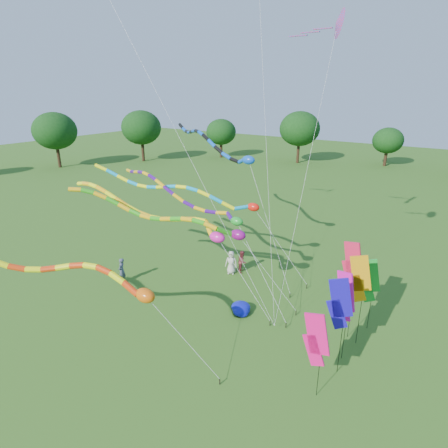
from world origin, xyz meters
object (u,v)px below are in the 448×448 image
Objects in this scene: tube_kite_orange at (161,215)px; person_a at (231,262)px; tube_kite_red at (69,273)px; person_b at (122,271)px; blue_nylon_heap at (235,308)px; person_c at (242,261)px.

tube_kite_orange is 8.45× the size of person_a.
tube_kite_red reaches higher than person_b.
person_a is at bearing 60.21° from tube_kite_orange.
tube_kite_orange reaches higher than tube_kite_red.
person_a reaches higher than blue_nylon_heap.
person_c is (1.57, 11.93, -3.77)m from tube_kite_red.
tube_kite_red is at bearing 149.88° from person_c.
tube_kite_red is 7.12m from tube_kite_orange.
blue_nylon_heap is at bearing -175.86° from person_c.
tube_kite_orange reaches higher than person_b.
tube_kite_orange is 5.25m from person_b.
tube_kite_red is 7.71× the size of person_c.
person_a is (1.08, 11.27, -3.71)m from tube_kite_red.
tube_kite_red is 11.91m from person_a.
tube_kite_orange is (-1.12, 7.01, 0.52)m from tube_kite_red.
blue_nylon_heap is 8.13m from person_b.
person_a is 0.96× the size of person_b.
blue_nylon_heap is at bearing 73.16° from person_b.
person_b reaches higher than person_a.
person_c is (2.69, 4.92, -4.29)m from tube_kite_orange.
person_b is at bearing -166.87° from tube_kite_orange.
blue_nylon_heap is 0.95× the size of person_a.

